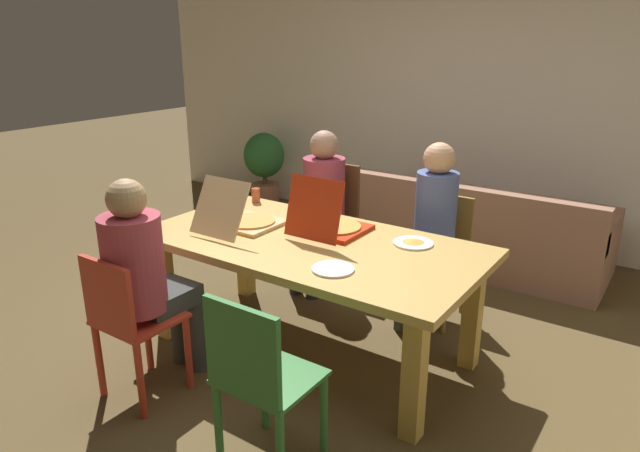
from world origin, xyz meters
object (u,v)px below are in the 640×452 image
chair_1 (128,321)px  person_2 (431,222)px  chair_3 (258,377)px  person_0 (321,198)px  pizza_box_0 (331,225)px  chair_0 (330,220)px  potted_plant (264,163)px  dining_table (311,256)px  plate_0 (333,269)px  person_1 (144,271)px  drinking_glass_0 (256,195)px  couch (477,235)px  plate_1 (413,242)px  drinking_glass_1 (218,198)px  pizza_box_1 (245,220)px  chair_2 (437,249)px

chair_1 → person_2: bearing=62.2°
chair_1 → chair_3: chair_3 is taller
person_0 → chair_1: 1.83m
pizza_box_0 → chair_0: bearing=124.0°
potted_plant → person_0: bearing=-39.2°
dining_table → plate_0: plate_0 is taller
person_2 → plate_0: bearing=-93.5°
person_1 → pizza_box_0: person_1 is taller
drinking_glass_0 → couch: 2.00m
dining_table → person_0: person_0 is taller
person_2 → plate_1: person_2 is taller
person_0 → drinking_glass_1: bearing=-124.0°
person_0 → couch: bearing=52.6°
dining_table → person_1: size_ratio=1.66×
chair_3 → pizza_box_1: bearing=133.6°
chair_1 → plate_0: (0.86, 0.67, 0.27)m
person_2 → drinking_glass_0: person_2 is taller
dining_table → drinking_glass_1: size_ratio=16.29×
plate_0 → drinking_glass_0: drinking_glass_0 is taller
couch → chair_0: bearing=-130.9°
drinking_glass_0 → dining_table: bearing=-28.4°
chair_1 → chair_3: bearing=-2.0°
drinking_glass_1 → plate_1: bearing=3.9°
person_0 → drinking_glass_1: person_0 is taller
chair_2 → chair_3: chair_3 is taller
person_0 → chair_3: 2.08m
chair_0 → person_2: person_2 is taller
person_2 → plate_0: 1.11m
drinking_glass_0 → person_1: bearing=-77.1°
chair_1 → person_0: bearing=90.0°
chair_2 → plate_1: bearing=-80.5°
potted_plant → drinking_glass_1: bearing=-57.7°
plate_1 → potted_plant: (-2.81, 1.99, -0.25)m
person_0 → drinking_glass_1: 0.79m
person_1 → chair_3: (0.93, -0.17, -0.22)m
couch → drinking_glass_1: bearing=-126.2°
plate_0 → drinking_glass_0: 1.36m
person_0 → drinking_glass_1: size_ratio=9.80×
plate_0 → chair_1: bearing=-142.4°
person_0 → couch: person_0 is taller
pizza_box_1 → plate_0: size_ratio=2.37×
person_0 → person_2: size_ratio=0.99×
drinking_glass_0 → potted_plant: size_ratio=0.12×
pizza_box_1 → plate_1: bearing=18.3°
plate_1 → person_2: bearing=102.1°
dining_table → chair_2: bearing=65.8°
plate_0 → drinking_glass_1: drinking_glass_1 is taller
pizza_box_0 → plate_0: (0.33, -0.48, -0.05)m
dining_table → pizza_box_1: size_ratio=3.82×
plate_0 → plate_1: plate_1 is taller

